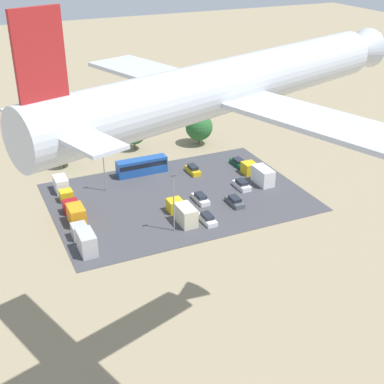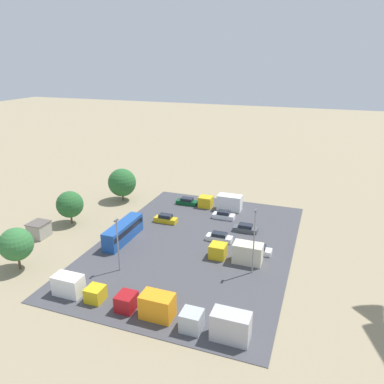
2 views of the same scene
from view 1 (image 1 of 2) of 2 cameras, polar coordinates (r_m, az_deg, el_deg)
name	(u,v)px [view 1 (image 1 of 2)]	position (r m, az deg, el deg)	size (l,w,h in m)	color
ground_plane	(156,174)	(109.61, -3.83, 1.94)	(400.00, 400.00, 0.00)	gray
parking_lot_surface	(178,197)	(100.06, -1.48, -0.53)	(46.33, 32.60, 0.08)	#424247
shed_building	(103,146)	(121.45, -9.49, 4.89)	(3.44, 3.25, 2.81)	#9E998E
bus	(142,166)	(108.98, -5.38, 2.80)	(10.38, 2.45, 3.29)	#1E4C9E
parked_car_0	(242,185)	(103.52, 5.32, 0.77)	(1.93, 4.39, 1.58)	silver
parked_car_1	(235,201)	(97.37, 4.58, -1.00)	(1.85, 4.45, 1.46)	#4C5156
parked_car_2	(201,198)	(98.04, 0.92, -0.69)	(1.79, 4.61, 1.50)	silver
parked_car_3	(193,170)	(109.37, 0.09, 2.39)	(1.75, 4.52, 1.65)	gold
parked_car_4	(207,219)	(91.53, 1.64, -2.85)	(1.81, 4.60, 1.44)	silver
parked_car_5	(238,163)	(113.24, 4.98, 3.13)	(1.88, 4.63, 1.50)	#0C4723
parked_truck_0	(62,187)	(103.54, -13.65, 0.48)	(2.34, 7.36, 2.83)	gold
parked_truck_1	(75,213)	(93.77, -12.39, -2.16)	(2.59, 7.58, 3.17)	maroon
parked_truck_2	(259,174)	(106.57, 7.15, 1.97)	(2.58, 9.23, 3.28)	gold
parked_truck_3	(183,212)	(91.64, -0.99, -2.18)	(2.57, 8.42, 3.21)	gold
parked_truck_4	(85,239)	(85.56, -11.38, -4.96)	(2.43, 8.23, 3.46)	#ADB2B7
tree_near_shed	(134,133)	(120.73, -6.20, 6.28)	(5.15, 5.15, 6.56)	brown
tree_apron_mid	(199,127)	(123.07, 0.76, 6.95)	(6.25, 6.25, 7.34)	brown
tree_apron_far	(62,148)	(114.16, -13.70, 4.56)	(5.06, 5.06, 6.75)	brown
light_pole_lot_centre	(104,169)	(101.65, -9.36, 2.48)	(0.90, 0.28, 8.38)	gray
light_pole_lot_edge	(174,201)	(86.60, -1.96, -0.96)	(0.90, 0.28, 10.24)	gray
airplane	(239,83)	(43.86, 5.00, 11.56)	(37.86, 31.43, 9.43)	silver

